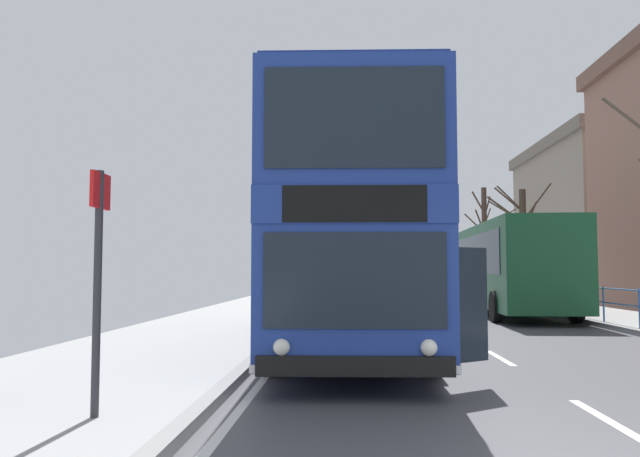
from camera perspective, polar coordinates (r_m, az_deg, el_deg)
The scene contains 6 objects.
double_decker_bus_main at distance 12.80m, azimuth 2.49°, elevation -0.72°, with size 3.34×10.62×4.31m.
background_bus_far_lane at distance 24.00m, azimuth 16.49°, elevation -3.25°, with size 2.87×11.00×3.18m.
bus_stop_sign_near at distance 6.69m, azimuth -19.22°, elevation -2.90°, with size 0.08×0.44×2.43m.
bare_tree_far_01 at distance 42.09m, azimuth 14.49°, elevation -0.76°, with size 2.96×2.30×6.78m.
bare_tree_far_02 at distance 30.90m, azimuth 17.66°, elevation -1.01°, with size 2.75×1.33×5.44m.
background_building_01 at distance 43.08m, azimuth 26.61°, elevation 0.86°, with size 11.87×14.21×9.49m.
Camera 1 is at (-2.70, -4.36, 1.57)m, focal length 35.78 mm.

